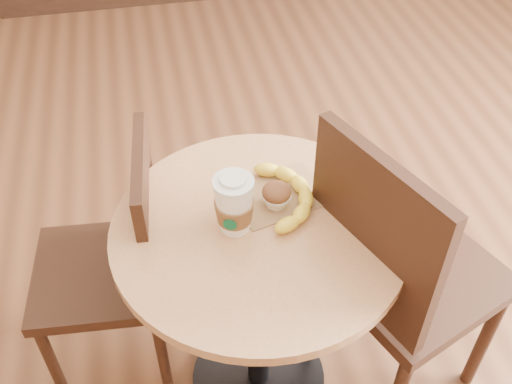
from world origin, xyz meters
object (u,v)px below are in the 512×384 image
chair_left (117,261)px  chair_right (397,271)px  coffee_cup (234,206)px  muffin (277,195)px  banana (290,194)px  cafe_table (259,276)px

chair_left → chair_right: chair_right is taller
coffee_cup → muffin: (0.12, 0.05, -0.04)m
chair_left → banana: bearing=80.7°
chair_left → chair_right: (0.76, -0.26, 0.08)m
chair_right → coffee_cup: 0.52m
chair_left → muffin: bearing=78.2°
chair_left → muffin: chair_left is taller
chair_right → coffee_cup: size_ratio=6.09×
cafe_table → chair_left: size_ratio=0.86×
coffee_cup → banana: coffee_cup is taller
chair_right → muffin: bearing=45.8°
chair_left → cafe_table: bearing=68.0°
banana → cafe_table: bearing=-138.5°
muffin → cafe_table: bearing=-132.9°
cafe_table → banana: 0.25m
chair_left → coffee_cup: bearing=65.0°
chair_right → coffee_cup: (-0.43, 0.07, 0.27)m
cafe_table → chair_right: size_ratio=0.74×
coffee_cup → banana: bearing=45.6°
chair_right → muffin: size_ratio=13.20×
chair_right → banana: 0.38m
cafe_table → chair_left: (-0.39, 0.20, -0.07)m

